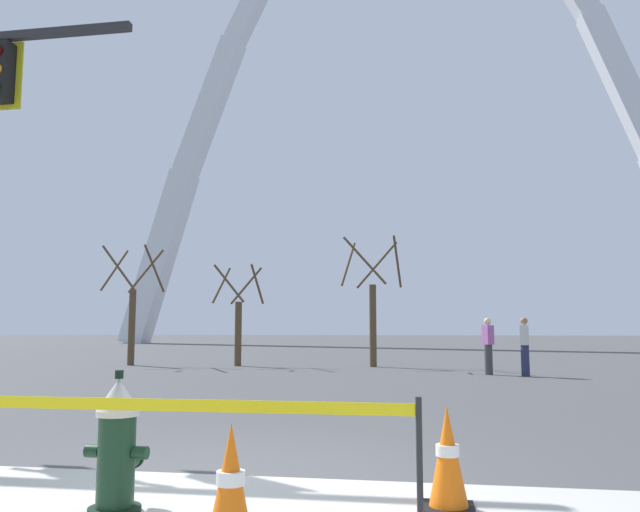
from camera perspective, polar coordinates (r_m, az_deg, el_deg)
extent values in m
plane|color=#474749|center=(5.89, -6.78, -19.05)|extent=(240.00, 240.00, 0.00)
cylinder|color=black|center=(5.00, -17.86, -20.79)|extent=(0.36, 0.36, 0.05)
cylinder|color=#14331E|center=(4.92, -17.72, -17.02)|extent=(0.26, 0.26, 0.62)
cylinder|color=#B7B7BC|center=(4.87, -17.59, -13.21)|extent=(0.30, 0.30, 0.04)
cone|color=#B7B7BC|center=(4.86, -17.53, -11.69)|extent=(0.30, 0.30, 0.22)
cylinder|color=black|center=(4.85, -17.47, -10.04)|extent=(0.06, 0.06, 0.06)
cylinder|color=#14331E|center=(5.00, -19.61, -16.08)|extent=(0.10, 0.09, 0.09)
cylinder|color=#14331E|center=(4.84, -15.72, -16.54)|extent=(0.10, 0.09, 0.09)
cylinder|color=#14331E|center=(5.11, -16.66, -17.02)|extent=(0.13, 0.14, 0.13)
cylinder|color=black|center=(5.18, -16.26, -16.88)|extent=(0.15, 0.03, 0.15)
cylinder|color=#232326|center=(4.17, 8.88, -18.23)|extent=(0.04, 0.04, 0.86)
cube|color=yellow|center=(4.64, -19.01, -12.35)|extent=(4.23, 0.04, 0.08)
cone|color=orange|center=(4.00, -7.98, -19.50)|extent=(0.28, 0.28, 0.70)
cylinder|color=white|center=(3.99, -7.97, -19.01)|extent=(0.17, 0.17, 0.08)
cube|color=black|center=(4.97, 11.42, -21.17)|extent=(0.36, 0.36, 0.03)
cone|color=orange|center=(4.89, 11.32, -17.03)|extent=(0.28, 0.28, 0.70)
cylinder|color=white|center=(4.89, 11.31, -16.63)|extent=(0.17, 0.17, 0.08)
cube|color=black|center=(10.88, -26.46, 14.45)|extent=(0.26, 0.24, 0.90)
cube|color=gold|center=(10.98, -26.02, 14.23)|extent=(0.44, 0.03, 1.04)
cube|color=silver|center=(58.59, -14.13, -0.17)|extent=(6.45, 2.13, 15.76)
cube|color=silver|center=(60.00, -9.84, 12.88)|extent=(6.20, 1.90, 12.80)
cube|color=silver|center=(59.06, 25.33, 13.75)|extent=(6.20, 1.90, 12.80)
cylinder|color=brown|center=(23.72, -16.45, -6.11)|extent=(0.24, 0.24, 2.67)
cylinder|color=brown|center=(24.33, -17.85, -1.20)|extent=(0.36, 1.44, 1.60)
cylinder|color=brown|center=(23.39, -14.55, -1.10)|extent=(0.22, 1.45, 1.60)
cylinder|color=brown|center=(24.53, -15.27, -1.32)|extent=(1.45, 0.22, 1.60)
cylinder|color=brown|center=(23.18, -17.56, -0.96)|extent=(1.43, 0.39, 1.60)
cylinder|color=brown|center=(22.54, -7.31, -6.89)|extent=(0.24, 0.24, 2.22)
cylinder|color=brown|center=(22.92, -8.78, -2.57)|extent=(0.32, 1.21, 1.34)
cylinder|color=brown|center=(22.33, -5.61, -2.52)|extent=(0.20, 1.22, 1.34)
cylinder|color=brown|center=(23.22, -6.60, -2.66)|extent=(1.22, 0.20, 1.34)
cylinder|color=brown|center=(21.99, -8.13, -2.42)|extent=(1.20, 0.34, 1.34)
cylinder|color=brown|center=(21.93, 4.74, -6.19)|extent=(0.24, 0.24, 2.78)
cylinder|color=brown|center=(22.30, 2.55, -0.68)|extent=(0.37, 1.49, 1.66)
cylinder|color=brown|center=(21.90, 6.92, -0.54)|extent=(0.23, 1.51, 1.66)
cylinder|color=brown|center=(22.89, 5.09, -0.81)|extent=(1.51, 0.23, 1.66)
cylinder|color=brown|center=(21.23, 3.99, -0.38)|extent=(1.49, 0.41, 1.66)
cylinder|color=#232847|center=(18.41, 17.84, -8.88)|extent=(0.22, 0.22, 0.84)
cube|color=beige|center=(18.39, 17.77, -6.73)|extent=(0.27, 0.38, 0.54)
sphere|color=#936B4C|center=(18.39, 17.73, -5.55)|extent=(0.20, 0.20, 0.20)
cylinder|color=#38383D|center=(18.76, 14.81, -8.93)|extent=(0.22, 0.22, 0.84)
cube|color=#995193|center=(18.74, 14.75, -6.82)|extent=(0.32, 0.39, 0.54)
sphere|color=beige|center=(18.74, 14.72, -5.66)|extent=(0.20, 0.20, 0.20)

